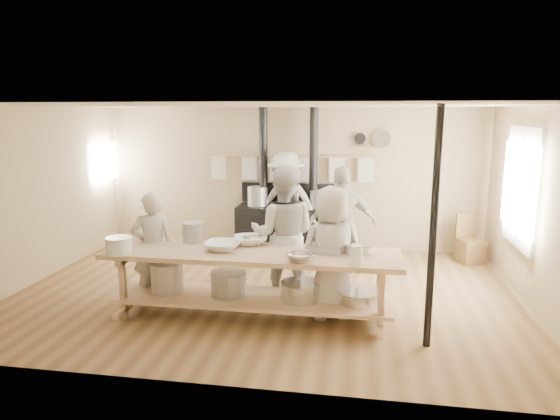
{
  "coord_description": "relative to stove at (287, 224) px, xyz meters",
  "views": [
    {
      "loc": [
        1.28,
        -6.62,
        2.51
      ],
      "look_at": [
        0.17,
        0.2,
        1.16
      ],
      "focal_mm": 32.0,
      "sensor_mm": 36.0,
      "label": 1
    }
  ],
  "objects": [
    {
      "name": "bucket_galv",
      "position": [
        -0.84,
        -2.69,
        0.46
      ],
      "size": [
        0.35,
        0.35,
        0.26
      ],
      "primitive_type": "cylinder",
      "rotation": [
        0.0,
        0.0,
        0.31
      ],
      "color": "gray",
      "rests_on": "prep_table"
    },
    {
      "name": "bowl_steel_a",
      "position": [
        -0.02,
        -2.69,
        0.38
      ],
      "size": [
        0.43,
        0.43,
        0.1
      ],
      "primitive_type": "imported",
      "rotation": [
        0.0,
        0.0,
        1.03
      ],
      "color": "silver",
      "rests_on": "prep_table"
    },
    {
      "name": "room_shell",
      "position": [
        0.01,
        -2.12,
        1.1
      ],
      "size": [
        7.0,
        7.0,
        7.0
      ],
      "color": "tan",
      "rests_on": "ground"
    },
    {
      "name": "bowl_white_a",
      "position": [
        -0.36,
        -3.01,
        0.38
      ],
      "size": [
        0.44,
        0.44,
        0.11
      ],
      "primitive_type": "imported",
      "rotation": [
        0.0,
        0.0,
        0.03
      ],
      "color": "white",
      "rests_on": "prep_table"
    },
    {
      "name": "bowl_white_b",
      "position": [
        -0.08,
        -2.69,
        0.38
      ],
      "size": [
        0.52,
        0.52,
        0.1
      ],
      "primitive_type": "imported",
      "rotation": [
        0.0,
        0.0,
        1.85
      ],
      "color": "white",
      "rests_on": "prep_table"
    },
    {
      "name": "stove",
      "position": [
        0.0,
        0.0,
        0.0
      ],
      "size": [
        1.9,
        0.75,
        2.6
      ],
      "color": "black",
      "rests_on": "ground"
    },
    {
      "name": "support_post",
      "position": [
        2.06,
        -3.47,
        0.78
      ],
      "size": [
        0.08,
        0.08,
        2.6
      ],
      "primitive_type": "cylinder",
      "color": "black",
      "rests_on": "ground"
    },
    {
      "name": "back_wall_shelf",
      "position": [
        1.47,
        0.32,
        1.48
      ],
      "size": [
        0.63,
        0.14,
        0.32
      ],
      "color": "#A3855D",
      "rests_on": "ground"
    },
    {
      "name": "pitcher",
      "position": [
        1.27,
        -3.35,
        0.44
      ],
      "size": [
        0.18,
        0.18,
        0.22
      ],
      "primitive_type": "cylinder",
      "rotation": [
        0.0,
        0.0,
        0.42
      ],
      "color": "white",
      "rests_on": "prep_table"
    },
    {
      "name": "cook_left",
      "position": [
        0.3,
        -2.38,
        0.4
      ],
      "size": [
        0.92,
        0.73,
        1.84
      ],
      "primitive_type": "imported",
      "rotation": [
        0.0,
        0.0,
        3.18
      ],
      "color": "#ACA699",
      "rests_on": "ground"
    },
    {
      "name": "chair",
      "position": [
        3.15,
        -0.16,
        -0.28
      ],
      "size": [
        0.5,
        0.5,
        0.82
      ],
      "rotation": [
        0.0,
        0.0,
        0.38
      ],
      "color": "brown",
      "rests_on": "ground"
    },
    {
      "name": "towel_rail",
      "position": [
        0.01,
        0.28,
        1.04
      ],
      "size": [
        3.0,
        0.04,
        0.47
      ],
      "color": "#A3855D",
      "rests_on": "ground"
    },
    {
      "name": "cook_center",
      "position": [
        0.97,
        -2.86,
        0.31
      ],
      "size": [
        0.94,
        0.76,
        1.66
      ],
      "primitive_type": "imported",
      "rotation": [
        0.0,
        0.0,
        3.46
      ],
      "color": "#ACA699",
      "rests_on": "ground"
    },
    {
      "name": "roasting_pan",
      "position": [
        0.89,
        -2.9,
        0.38
      ],
      "size": [
        0.43,
        0.3,
        0.09
      ],
      "primitive_type": "cube",
      "rotation": [
        0.0,
        0.0,
        -0.05
      ],
      "color": "#B2B2B7",
      "rests_on": "prep_table"
    },
    {
      "name": "ground",
      "position": [
        0.01,
        -2.12,
        -0.52
      ],
      "size": [
        7.0,
        7.0,
        0.0
      ],
      "primitive_type": "plane",
      "color": "brown",
      "rests_on": "ground"
    },
    {
      "name": "mixing_bowl_large",
      "position": [
        1.28,
        -2.87,
        0.39
      ],
      "size": [
        0.42,
        0.42,
        0.12
      ],
      "primitive_type": "cylinder",
      "rotation": [
        0.0,
        0.0,
        0.08
      ],
      "color": "silver",
      "rests_on": "prep_table"
    },
    {
      "name": "cook_by_window",
      "position": [
        -0.0,
        -0.17,
        0.4
      ],
      "size": [
        1.32,
        0.96,
        1.84
      ],
      "primitive_type": "imported",
      "rotation": [
        0.0,
        0.0,
        -0.25
      ],
      "color": "#ACA699",
      "rests_on": "ground"
    },
    {
      "name": "prep_table",
      "position": [
        -0.0,
        -3.02,
        -0.0
      ],
      "size": [
        3.6,
        0.9,
        0.85
      ],
      "color": "#A3855D",
      "rests_on": "ground"
    },
    {
      "name": "cook_right",
      "position": [
        1.04,
        -1.49,
        0.35
      ],
      "size": [
        1.1,
        0.67,
        1.74
      ],
      "primitive_type": "imported",
      "rotation": [
        0.0,
        0.0,
        3.39
      ],
      "color": "#ACA699",
      "rests_on": "ground"
    },
    {
      "name": "deep_bowl_enamel",
      "position": [
        -1.54,
        -3.35,
        0.43
      ],
      "size": [
        0.35,
        0.35,
        0.2
      ],
      "primitive_type": "cylinder",
      "rotation": [
        0.0,
        0.0,
        -0.12
      ],
      "color": "white",
      "rests_on": "prep_table"
    },
    {
      "name": "left_opening",
      "position": [
        -3.44,
        -0.12,
        1.08
      ],
      "size": [
        0.0,
        0.9,
        0.9
      ],
      "color": "white",
      "rests_on": "ground"
    },
    {
      "name": "window_right",
      "position": [
        3.48,
        -1.52,
        0.98
      ],
      "size": [
        0.09,
        1.5,
        1.65
      ],
      "color": "beige",
      "rests_on": "ground"
    },
    {
      "name": "bowl_steel_b",
      "position": [
        0.64,
        -3.35,
        0.38
      ],
      "size": [
        0.44,
        0.44,
        0.1
      ],
      "primitive_type": "imported",
      "rotation": [
        0.0,
        0.0,
        3.55
      ],
      "color": "silver",
      "rests_on": "prep_table"
    },
    {
      "name": "cook_far_left",
      "position": [
        -1.36,
        -2.79,
        0.24
      ],
      "size": [
        0.65,
        0.54,
        1.51
      ],
      "primitive_type": "imported",
      "rotation": [
        0.0,
        0.0,
        3.51
      ],
      "color": "#ACA699",
      "rests_on": "ground"
    }
  ]
}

